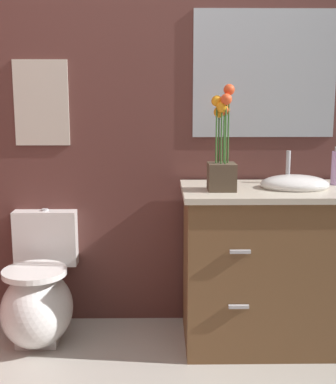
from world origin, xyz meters
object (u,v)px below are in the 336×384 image
(toilet, at_px, (39,298))
(flower_vase, at_px, (222,156))
(vanity_cabinet, at_px, (269,264))
(wall_mirror, at_px, (265,74))
(wall_poster, at_px, (41,103))

(toilet, distance_m, flower_vase, 1.26)
(toilet, xyz_separation_m, vanity_cabinet, (1.25, -0.03, 0.20))
(wall_mirror, bearing_deg, wall_poster, 180.00)
(flower_vase, bearing_deg, toilet, 175.05)
(vanity_cabinet, xyz_separation_m, flower_vase, (-0.27, -0.06, 0.59))
(flower_vase, bearing_deg, wall_poster, 160.20)
(vanity_cabinet, relative_size, wall_poster, 2.18)
(wall_mirror, bearing_deg, flower_vase, -127.58)
(vanity_cabinet, bearing_deg, wall_poster, 166.79)
(vanity_cabinet, xyz_separation_m, wall_poster, (-1.25, 0.29, 0.85))
(flower_vase, height_order, wall_mirror, wall_mirror)
(toilet, bearing_deg, flower_vase, -4.95)
(toilet, xyz_separation_m, wall_poster, (0.00, 0.27, 1.05))
(toilet, relative_size, wall_mirror, 0.86)
(toilet, relative_size, wall_poster, 1.45)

